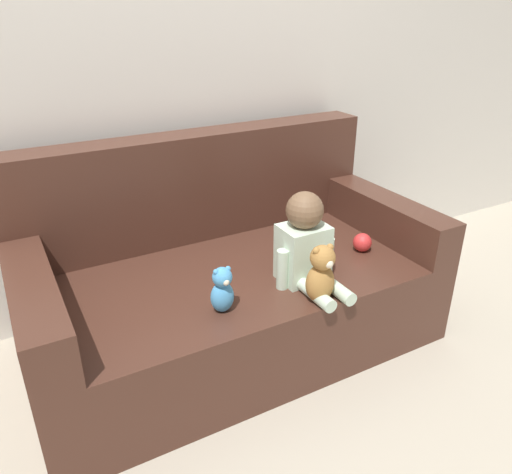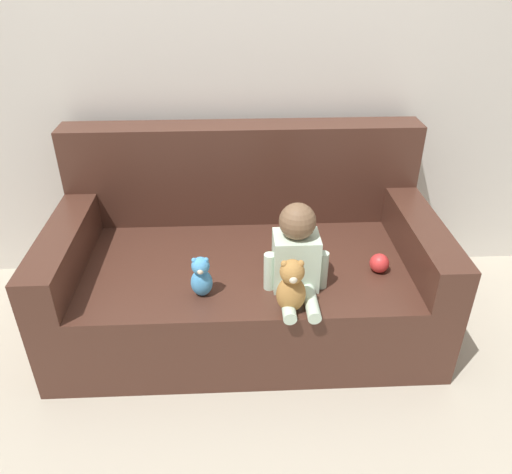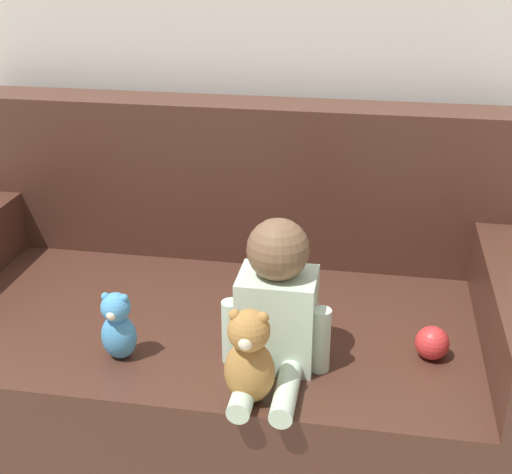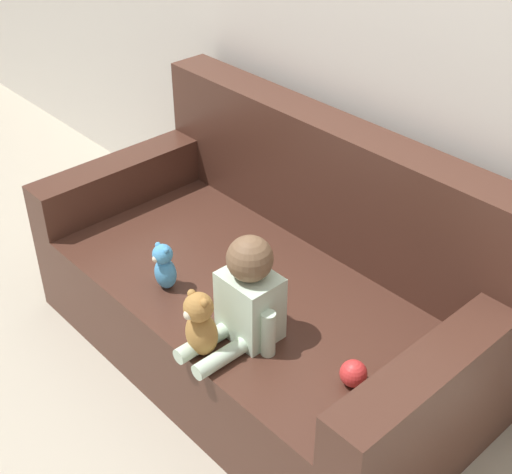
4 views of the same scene
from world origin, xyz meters
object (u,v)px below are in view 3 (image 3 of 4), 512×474
object	(u,v)px
plush_toy_side	(118,326)
toy_ball	(432,343)
couch	(223,323)
teddy_bear_brown	(249,357)
person_baby	(276,307)

from	to	relation	value
plush_toy_side	toy_ball	xyz separation A→B (m)	(0.79, 0.14, -0.05)
couch	teddy_bear_brown	world-z (taller)	couch
couch	toy_ball	bearing A→B (deg)	-20.74
person_baby	teddy_bear_brown	distance (m)	0.17
person_baby	teddy_bear_brown	world-z (taller)	person_baby
person_baby	plush_toy_side	bearing A→B (deg)	-173.92
toy_ball	couch	bearing A→B (deg)	159.26
couch	person_baby	size ratio (longest dim) A/B	4.59
person_baby	toy_ball	world-z (taller)	person_baby
couch	plush_toy_side	xyz separation A→B (m)	(-0.19, -0.37, 0.19)
plush_toy_side	toy_ball	bearing A→B (deg)	9.96
teddy_bear_brown	toy_ball	xyz separation A→B (m)	(0.43, 0.26, -0.08)
teddy_bear_brown	plush_toy_side	xyz separation A→B (m)	(-0.36, 0.12, -0.03)
person_baby	toy_ball	size ratio (longest dim) A/B	4.45
couch	teddy_bear_brown	size ratio (longest dim) A/B	7.29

